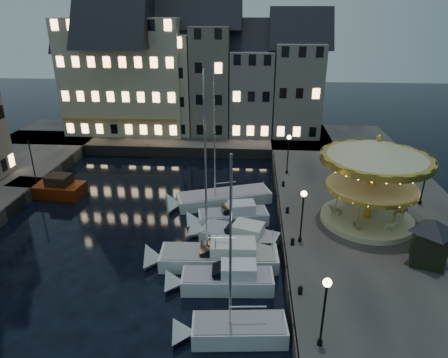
# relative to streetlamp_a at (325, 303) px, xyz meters

# --- Properties ---
(ground) EXTENTS (160.00, 160.00, 0.00)m
(ground) POSITION_rel_streetlamp_a_xyz_m (-7.20, 9.00, -4.02)
(ground) COLOR black
(ground) RESTS_ON ground
(quay_east) EXTENTS (16.00, 56.00, 1.30)m
(quay_east) POSITION_rel_streetlamp_a_xyz_m (6.80, 15.00, -3.37)
(quay_east) COLOR #474442
(quay_east) RESTS_ON ground
(quay_north) EXTENTS (44.00, 12.00, 1.30)m
(quay_north) POSITION_rel_streetlamp_a_xyz_m (-15.20, 37.00, -3.37)
(quay_north) COLOR #474442
(quay_north) RESTS_ON ground
(quaywall_e) EXTENTS (0.15, 44.00, 1.30)m
(quaywall_e) POSITION_rel_streetlamp_a_xyz_m (-1.20, 15.00, -3.37)
(quaywall_e) COLOR #47423A
(quaywall_e) RESTS_ON ground
(quaywall_n) EXTENTS (48.00, 0.15, 1.30)m
(quaywall_n) POSITION_rel_streetlamp_a_xyz_m (-13.20, 31.00, -3.37)
(quaywall_n) COLOR #47423A
(quaywall_n) RESTS_ON ground
(streetlamp_a) EXTENTS (0.44, 0.44, 4.17)m
(streetlamp_a) POSITION_rel_streetlamp_a_xyz_m (0.00, 0.00, 0.00)
(streetlamp_a) COLOR black
(streetlamp_a) RESTS_ON quay_east
(streetlamp_b) EXTENTS (0.44, 0.44, 4.17)m
(streetlamp_b) POSITION_rel_streetlamp_a_xyz_m (0.00, 10.00, 0.00)
(streetlamp_b) COLOR black
(streetlamp_b) RESTS_ON quay_east
(streetlamp_c) EXTENTS (0.44, 0.44, 4.17)m
(streetlamp_c) POSITION_rel_streetlamp_a_xyz_m (0.00, 23.50, 0.00)
(streetlamp_c) COLOR black
(streetlamp_c) RESTS_ON quay_east
(streetlamp_d) EXTENTS (0.44, 0.44, 4.17)m
(streetlamp_d) POSITION_rel_streetlamp_a_xyz_m (11.30, 17.00, 0.00)
(streetlamp_d) COLOR black
(streetlamp_d) RESTS_ON quay_east
(bollard_a) EXTENTS (0.30, 0.30, 0.57)m
(bollard_a) POSITION_rel_streetlamp_a_xyz_m (-0.60, 4.00, -2.41)
(bollard_a) COLOR black
(bollard_a) RESTS_ON quay_east
(bollard_b) EXTENTS (0.30, 0.30, 0.57)m
(bollard_b) POSITION_rel_streetlamp_a_xyz_m (-0.60, 9.50, -2.41)
(bollard_b) COLOR black
(bollard_b) RESTS_ON quay_east
(bollard_c) EXTENTS (0.30, 0.30, 0.57)m
(bollard_c) POSITION_rel_streetlamp_a_xyz_m (-0.60, 14.50, -2.41)
(bollard_c) COLOR black
(bollard_c) RESTS_ON quay_east
(bollard_d) EXTENTS (0.30, 0.30, 0.57)m
(bollard_d) POSITION_rel_streetlamp_a_xyz_m (-0.60, 20.00, -2.41)
(bollard_d) COLOR black
(bollard_d) RESTS_ON quay_east
(townhouse_na) EXTENTS (5.50, 8.00, 12.80)m
(townhouse_na) POSITION_rel_streetlamp_a_xyz_m (-26.70, 39.00, 3.76)
(townhouse_na) COLOR gray
(townhouse_na) RESTS_ON quay_north
(townhouse_nb) EXTENTS (6.16, 8.00, 13.80)m
(townhouse_nb) POSITION_rel_streetlamp_a_xyz_m (-21.25, 39.00, 4.26)
(townhouse_nb) COLOR slate
(townhouse_nb) RESTS_ON quay_north
(townhouse_nc) EXTENTS (6.82, 8.00, 14.80)m
(townhouse_nc) POSITION_rel_streetlamp_a_xyz_m (-15.20, 39.00, 4.76)
(townhouse_nc) COLOR tan
(townhouse_nc) RESTS_ON quay_north
(townhouse_nd) EXTENTS (5.50, 8.00, 15.80)m
(townhouse_nd) POSITION_rel_streetlamp_a_xyz_m (-9.45, 39.00, 5.26)
(townhouse_nd) COLOR slate
(townhouse_nd) RESTS_ON quay_north
(townhouse_ne) EXTENTS (6.16, 8.00, 12.80)m
(townhouse_ne) POSITION_rel_streetlamp_a_xyz_m (-4.00, 39.00, 3.76)
(townhouse_ne) COLOR gray
(townhouse_ne) RESTS_ON quay_north
(townhouse_nf) EXTENTS (6.82, 8.00, 13.80)m
(townhouse_nf) POSITION_rel_streetlamp_a_xyz_m (2.05, 39.00, 4.26)
(townhouse_nf) COLOR slate
(townhouse_nf) RESTS_ON quay_north
(hotel_corner) EXTENTS (17.60, 9.00, 16.80)m
(hotel_corner) POSITION_rel_streetlamp_a_xyz_m (-21.20, 39.00, 5.76)
(hotel_corner) COLOR #BDB492
(hotel_corner) RESTS_ON quay_north
(motorboat_a) EXTENTS (6.47, 2.55, 10.66)m
(motorboat_a) POSITION_rel_streetlamp_a_xyz_m (-4.78, 1.44, -3.48)
(motorboat_a) COLOR silver
(motorboat_a) RESTS_ON ground
(motorboat_b) EXTENTS (7.19, 2.43, 2.15)m
(motorboat_b) POSITION_rel_streetlamp_a_xyz_m (-5.59, 5.80, -3.38)
(motorboat_b) COLOR silver
(motorboat_b) RESTS_ON ground
(motorboat_c) EXTENTS (9.65, 2.92, 12.81)m
(motorboat_c) POSITION_rel_streetlamp_a_xyz_m (-6.35, 8.44, -3.34)
(motorboat_c) COLOR silver
(motorboat_c) RESTS_ON ground
(motorboat_d) EXTENTS (7.15, 4.28, 2.15)m
(motorboat_d) POSITION_rel_streetlamp_a_xyz_m (-4.98, 11.51, -3.38)
(motorboat_d) COLOR silver
(motorboat_d) RESTS_ON ground
(motorboat_e) EXTENTS (7.12, 3.24, 2.15)m
(motorboat_e) POSITION_rel_streetlamp_a_xyz_m (-5.64, 14.61, -3.38)
(motorboat_e) COLOR silver
(motorboat_e) RESTS_ON ground
(motorboat_f) EXTENTS (9.87, 5.59, 13.28)m
(motorboat_f) POSITION_rel_streetlamp_a_xyz_m (-6.86, 18.34, -3.49)
(motorboat_f) COLOR silver
(motorboat_f) RESTS_ON ground
(red_fishing_boat) EXTENTS (7.70, 3.29, 5.95)m
(red_fishing_boat) POSITION_rel_streetlamp_a_xyz_m (-24.02, 19.06, -3.32)
(red_fishing_boat) COLOR #5B1B05
(red_fishing_boat) RESTS_ON ground
(carousel) EXTENTS (8.45, 8.45, 7.39)m
(carousel) POSITION_rel_streetlamp_a_xyz_m (5.74, 13.47, 2.15)
(carousel) COLOR #C2BC8F
(carousel) RESTS_ON quay_east
(ticket_kiosk) EXTENTS (3.27, 3.27, 3.83)m
(ticket_kiosk) POSITION_rel_streetlamp_a_xyz_m (8.32, 7.87, -0.44)
(ticket_kiosk) COLOR black
(ticket_kiosk) RESTS_ON quay_east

